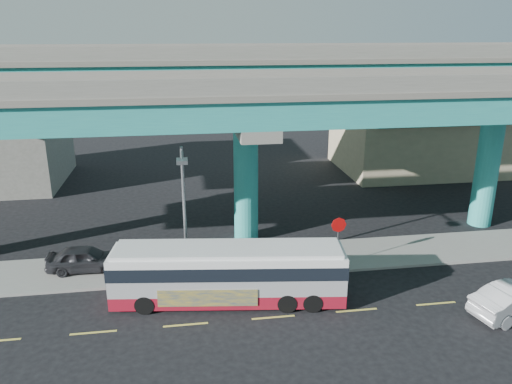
{
  "coord_description": "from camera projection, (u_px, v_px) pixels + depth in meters",
  "views": [
    {
      "loc": [
        -3.82,
        -19.94,
        12.62
      ],
      "look_at": [
        -0.14,
        4.0,
        4.7
      ],
      "focal_mm": 35.0,
      "sensor_mm": 36.0,
      "label": 1
    }
  ],
  "objects": [
    {
      "name": "lane_markings",
      "position": [
        273.0,
        317.0,
        22.93
      ],
      "size": [
        58.0,
        0.12,
        0.01
      ],
      "color": "#D8C64C",
      "rests_on": "ground"
    },
    {
      "name": "sidewalk",
      "position": [
        255.0,
        261.0,
        28.36
      ],
      "size": [
        70.0,
        4.0,
        0.15
      ],
      "primitive_type": "cube",
      "color": "gray",
      "rests_on": "ground"
    },
    {
      "name": "ground",
      "position": [
        272.0,
        314.0,
        23.21
      ],
      "size": [
        120.0,
        120.0,
        0.0
      ],
      "primitive_type": "plane",
      "color": "black",
      "rests_on": "ground"
    },
    {
      "name": "parked_car",
      "position": [
        85.0,
        259.0,
        26.9
      ],
      "size": [
        1.91,
        4.15,
        1.38
      ],
      "primitive_type": "imported",
      "rotation": [
        0.0,
        0.0,
        1.54
      ],
      "color": "#2A2B2F",
      "rests_on": "sidewalk"
    },
    {
      "name": "stop_sign",
      "position": [
        338.0,
        231.0,
        27.09
      ],
      "size": [
        0.84,
        0.08,
        2.81
      ],
      "rotation": [
        0.0,
        0.0,
        -0.39
      ],
      "color": "gray",
      "rests_on": "sidewalk"
    },
    {
      "name": "street_lamp",
      "position": [
        184.0,
        197.0,
        24.43
      ],
      "size": [
        0.5,
        2.33,
        7.05
      ],
      "color": "gray",
      "rests_on": "sidewalk"
    },
    {
      "name": "transit_bus",
      "position": [
        229.0,
        272.0,
        23.85
      ],
      "size": [
        11.32,
        3.82,
        2.85
      ],
      "rotation": [
        0.0,
        0.0,
        -0.13
      ],
      "color": "maroon",
      "rests_on": "ground"
    },
    {
      "name": "viaduct",
      "position": [
        245.0,
        92.0,
        28.93
      ],
      "size": [
        52.0,
        12.4,
        11.7
      ],
      "color": "teal",
      "rests_on": "ground"
    },
    {
      "name": "building_beige",
      "position": [
        418.0,
        132.0,
        46.31
      ],
      "size": [
        14.0,
        10.23,
        7.0
      ],
      "color": "tan",
      "rests_on": "ground"
    }
  ]
}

